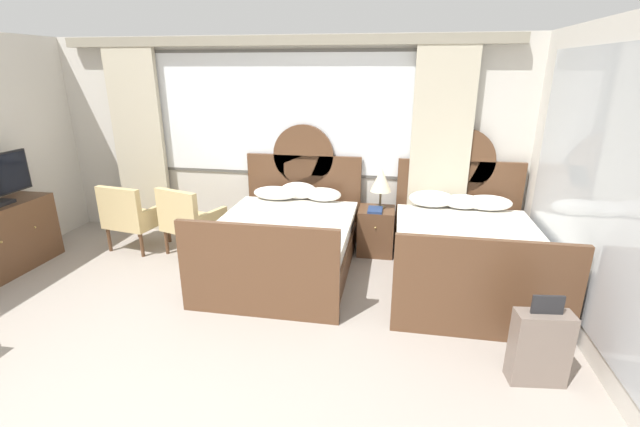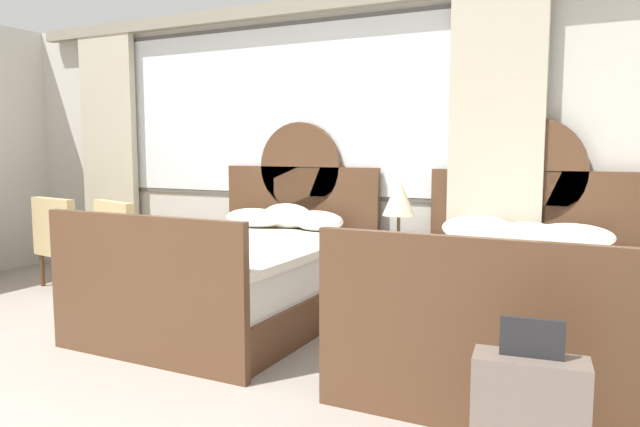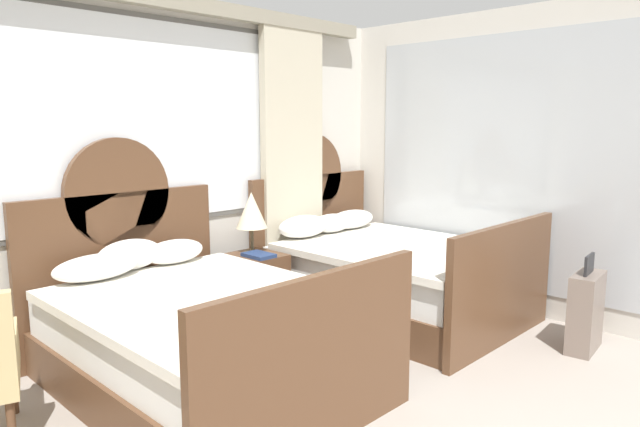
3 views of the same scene
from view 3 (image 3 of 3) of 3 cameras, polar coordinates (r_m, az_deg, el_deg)
The scene contains 8 objects.
wall_back_window at distance 4.43m, azimuth -23.64°, elevation 4.80°, with size 6.35×0.22×2.70m.
wall_right_mirror at distance 5.27m, azimuth 22.50°, elevation 4.50°, with size 0.08×4.36×2.70m.
bed_near_window at distance 3.86m, azimuth -12.22°, elevation -11.42°, with size 1.56×2.13×1.60m.
bed_near_mirror at distance 5.21m, azimuth 6.84°, elevation -5.88°, with size 1.56×2.13×1.60m.
nightstand_between_beds at distance 4.96m, azimuth -6.60°, elevation -7.47°, with size 0.45×0.48×0.60m.
table_lamp_on_nightstand at distance 4.88m, azimuth -6.86°, elevation 0.25°, with size 0.27×0.27×0.53m.
book_on_nightstand at distance 4.80m, azimuth -6.14°, elevation -4.15°, with size 0.18×0.26×0.03m.
suitcase_on_floor at distance 4.79m, azimuth 24.99°, elevation -8.86°, with size 0.43×0.22×0.74m.
Camera 3 is at (-1.68, -0.33, 1.70)m, focal length 32.06 mm.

